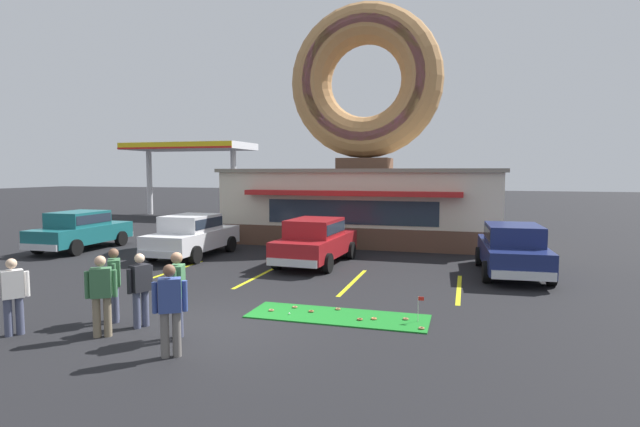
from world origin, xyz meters
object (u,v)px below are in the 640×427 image
Objects in this scene: car_white at (192,234)px; car_navy at (513,247)px; pedestrian_hooded_kid at (101,292)px; car_red at (316,239)px; pedestrian_leather_jacket_man at (177,291)px; golf_ball at (289,314)px; putting_flag_pin at (420,303)px; pedestrian_clipboard_woman at (170,306)px; pedestrian_beanie_man at (114,281)px; car_teal at (80,229)px; pedestrian_crossing_woman at (13,293)px; trash_bin at (515,244)px; pedestrian_blue_sweater_man at (140,287)px.

car_navy is at bearing -0.92° from car_white.
car_red is at bearing 78.30° from pedestrian_hooded_kid.
pedestrian_leather_jacket_man reaches higher than car_white.
putting_flag_pin is (2.86, 0.30, 0.39)m from golf_ball.
pedestrian_leather_jacket_man is at bearing 115.04° from pedestrian_clipboard_woman.
car_red is 1.02× the size of car_white.
pedestrian_beanie_man is at bearing -157.41° from golf_ball.
golf_ball is 0.01× the size of car_navy.
car_navy is 2.73× the size of pedestrian_leather_jacket_man.
car_teal is at bearing 133.77° from pedestrian_hooded_kid.
car_red reaches higher than pedestrian_crossing_woman.
pedestrian_crossing_woman is at bearing -149.65° from golf_ball.
pedestrian_crossing_woman is at bearing -166.46° from pedestrian_hooded_kid.
pedestrian_clipboard_woman is at bearing -64.96° from pedestrian_leather_jacket_man.
car_red is 9.64m from pedestrian_crossing_woman.
car_teal is 12.29m from pedestrian_hooded_kid.
pedestrian_beanie_man is (-3.48, -1.45, 0.83)m from golf_ball.
pedestrian_leather_jacket_man reaches higher than golf_ball.
car_white reaches higher than pedestrian_beanie_man.
car_white is at bearing 109.36° from pedestrian_beanie_man.
golf_ball is at bearing -78.44° from car_red.
trash_bin is at bearing 50.60° from pedestrian_crossing_woman.
car_white is 2.78× the size of pedestrian_clipboard_woman.
pedestrian_hooded_kid is at bearing -64.62° from pedestrian_beanie_man.
car_red reaches higher than pedestrian_blue_sweater_man.
car_teal is at bearing 156.72° from putting_flag_pin.
pedestrian_crossing_woman is at bearing 177.89° from pedestrian_clipboard_woman.
car_teal is 0.99× the size of car_navy.
car_white is at bearing 179.08° from car_navy.
car_navy is at bearing -0.10° from car_red.
car_teal is 2.98× the size of pedestrian_crossing_woman.
car_teal is at bearing 178.43° from car_white.
car_red is 2.88× the size of pedestrian_hooded_kid.
pedestrian_beanie_man reaches higher than golf_ball.
trash_bin is (7.12, 11.85, -0.44)m from pedestrian_leather_jacket_man.
car_white is at bearing 146.33° from putting_flag_pin.
trash_bin is at bearing 59.02° from pedestrian_leather_jacket_man.
pedestrian_hooded_kid is 1.01× the size of pedestrian_beanie_man.
trash_bin is (8.61, 12.18, -0.39)m from pedestrian_hooded_kid.
car_red is at bearing 68.63° from pedestrian_crossing_woman.
pedestrian_clipboard_woman reaches higher than car_navy.
golf_ball is 5.59m from pedestrian_crossing_woman.
golf_ball is at bearing 38.06° from pedestrian_hooded_kid.
pedestrian_leather_jacket_man reaches higher than pedestrian_hooded_kid.
car_teal reaches higher than pedestrian_blue_sweater_man.
pedestrian_hooded_kid reaches higher than pedestrian_beanie_man.
golf_ball is 0.04× the size of trash_bin.
car_white is at bearing 118.71° from pedestrian_clipboard_woman.
golf_ball is at bearing 31.34° from pedestrian_blue_sweater_man.
car_navy reaches higher than trash_bin.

